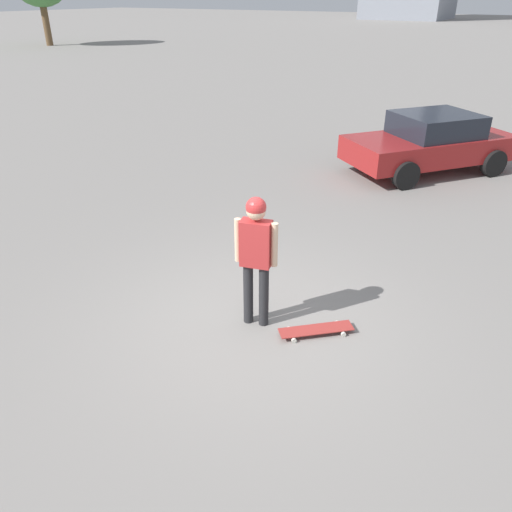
% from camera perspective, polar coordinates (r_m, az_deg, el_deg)
% --- Properties ---
extents(ground_plane, '(220.00, 220.00, 0.00)m').
position_cam_1_polar(ground_plane, '(6.80, 0.00, -7.57)').
color(ground_plane, gray).
extents(person, '(0.29, 0.54, 1.80)m').
position_cam_1_polar(person, '(6.21, 0.00, 0.85)').
color(person, '#262628').
rests_on(person, ground_plane).
extents(skateboard, '(0.82, 0.87, 0.08)m').
position_cam_1_polar(skateboard, '(6.60, 6.89, -8.35)').
color(skateboard, '#A5332D').
rests_on(skateboard, ground_plane).
extents(car_parked_near, '(4.26, 3.88, 1.41)m').
position_cam_1_polar(car_parked_near, '(13.08, 19.32, 12.17)').
color(car_parked_near, maroon).
rests_on(car_parked_near, ground_plane).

